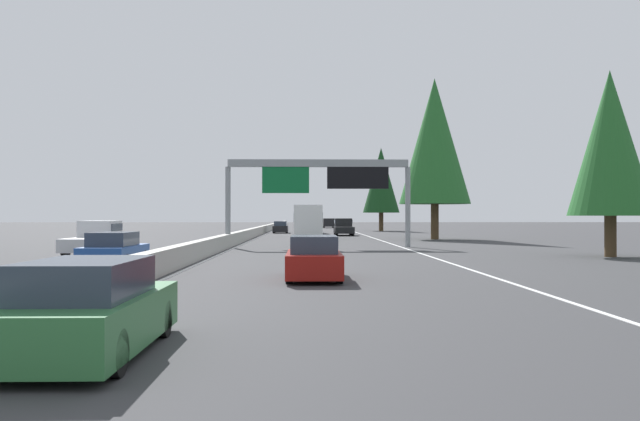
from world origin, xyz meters
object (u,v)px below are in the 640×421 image
Objects in this scene: sign_gantry_overhead at (321,177)px; conifer_right_far at (381,180)px; sedan_far_left at (314,259)px; pickup_distant_b at (344,227)px; oncoming_near at (97,238)px; conifer_right_mid at (435,141)px; oncoming_far at (114,251)px; bus_near_right at (308,220)px; sedan_far_right at (280,228)px; conifer_right_near at (610,143)px; box_truck_mid_center at (309,220)px; sedan_mid_right at (89,311)px; minivan_near_center at (329,223)px.

conifer_right_far is (47.48, -9.68, 2.44)m from sign_gantry_overhead.
pickup_distant_b is (49.27, -3.87, 0.23)m from sedan_far_left.
oncoming_near is 0.38× the size of conifer_right_mid.
conifer_right_mid is at bearing -36.68° from sign_gantry_overhead.
pickup_distant_b reaches higher than oncoming_far.
oncoming_near is (-35.18, 15.65, 0.00)m from pickup_distant_b.
sedan_far_left is 40.23m from bus_near_right.
conifer_right_near is at bearing -158.19° from sedan_far_right.
bus_near_right reaches higher than oncoming_near.
conifer_right_near is at bearing 105.43° from oncoming_far.
pickup_distant_b is at bearing -154.74° from box_truck_mid_center.
sign_gantry_overhead is 22.86m from sedan_far_left.
conifer_right_far reaches higher than oncoming_near.
sign_gantry_overhead is 2.88× the size of oncoming_far.
conifer_right_mid reaches higher than pickup_distant_b.
sign_gantry_overhead is at bearing 53.63° from conifer_right_near.
minivan_near_center is at bearing -3.98° from sedan_mid_right.
sign_gantry_overhead is 1.30× the size of conifer_right_near.
pickup_distant_b is (26.79, -3.12, -3.85)m from sign_gantry_overhead.
box_truck_mid_center is (8.01, 3.78, 0.70)m from pickup_distant_b.
sedan_far_right is 54.26m from oncoming_far.
conifer_right_near reaches higher than pickup_distant_b.
box_truck_mid_center is (-1.80, -3.53, 0.93)m from sedan_far_right.
conifer_right_mid is at bearing -178.21° from conifer_right_far.
box_truck_mid_center is (17.07, -0.16, -0.11)m from bus_near_right.
oncoming_near is at bearing 158.33° from conifer_right_far.
sedan_far_left is at bearing 171.52° from conifer_right_far.
box_truck_mid_center is 1.93× the size of oncoming_far.
sign_gantry_overhead reaches higher than bus_near_right.
sedan_far_left is (11.74, -3.57, 0.00)m from sedan_mid_right.
sedan_far_left is (-22.48, 0.75, -4.08)m from sign_gantry_overhead.
minivan_near_center is 58.59m from conifer_right_mid.
conifer_right_mid is (14.38, -10.71, 4.17)m from sign_gantry_overhead.
conifer_right_mid is at bearing -106.23° from bus_near_right.
oncoming_far is 0.37× the size of conifer_right_far.
sign_gantry_overhead is 2.88× the size of sedan_mid_right.
conifer_right_far reaches higher than sedan_far_left.
sedan_far_left is at bearing -179.91° from bus_near_right.
sedan_far_right is 0.79× the size of oncoming_near.
box_truck_mid_center is at bearing 164.64° from oncoming_near.
conifer_right_far is (58.39, 5.14, 1.29)m from conifer_right_near.
sedan_far_left is 0.88× the size of minivan_near_center.
bus_near_right is at bearing -3.86° from sedan_mid_right.
minivan_near_center is 81.81m from oncoming_near.
conifer_right_far reaches higher than minivan_near_center.
oncoming_far is at bearing 171.06° from box_truck_mid_center.
bus_near_right is at bearing 175.91° from minivan_near_center.
conifer_right_mid reaches higher than minivan_near_center.
bus_near_right is at bearing 179.47° from box_truck_mid_center.
sedan_mid_right is (-34.22, 4.32, -4.08)m from sign_gantry_overhead.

